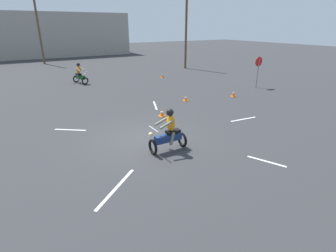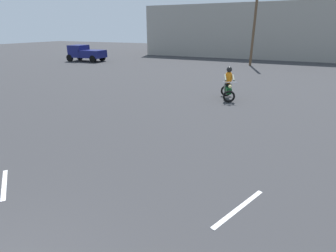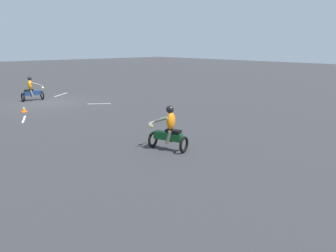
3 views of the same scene
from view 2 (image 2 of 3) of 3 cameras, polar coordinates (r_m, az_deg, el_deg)
motorcycle_rider_background at (r=13.96m, az=12.96°, el=8.65°), size 1.04×1.55×1.66m
pickup_truck at (r=31.76m, az=-17.53°, el=14.97°), size 4.24×2.19×1.73m
lane_stripe_ne at (r=5.81m, az=15.18°, el=-16.88°), size 0.76×1.65×0.01m
lane_stripe_nw at (r=7.43m, az=-32.07°, el=-10.69°), size 1.24×0.96×0.01m
utility_pole_far at (r=27.90m, az=18.38°, el=21.14°), size 0.24×0.24×8.52m
building_backdrop at (r=38.31m, az=19.58°, el=18.88°), size 28.73×9.56×6.28m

